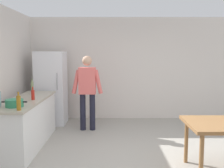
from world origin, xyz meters
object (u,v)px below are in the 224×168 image
at_px(cooking_pot, 16,103).
at_px(bottle_water_clear, 0,99).
at_px(person, 89,88).
at_px(bottle_sauce_red, 34,95).
at_px(refrigerator, 53,88).
at_px(bottle_vinegar_tall, 34,87).
at_px(bottle_oil_amber, 20,103).

relative_size(cooking_pot, bottle_water_clear, 1.33).
bearing_deg(person, cooking_pot, -119.77).
xyz_separation_m(cooking_pot, bottle_water_clear, (-0.26, 0.03, 0.07)).
xyz_separation_m(person, bottle_sauce_red, (-0.90, -1.11, 0.02)).
xyz_separation_m(refrigerator, bottle_vinegar_tall, (-0.19, -0.91, 0.14)).
relative_size(bottle_water_clear, bottle_sauce_red, 1.25).
relative_size(person, bottle_oil_amber, 6.07).
bearing_deg(bottle_sauce_red, bottle_water_clear, -120.55).
height_order(bottle_vinegar_tall, bottle_sauce_red, bottle_vinegar_tall).
relative_size(bottle_oil_amber, bottle_water_clear, 0.93).
bearing_deg(bottle_vinegar_tall, bottle_water_clear, -95.02).
xyz_separation_m(bottle_oil_amber, bottle_water_clear, (-0.42, 0.28, 0.01)).
xyz_separation_m(bottle_vinegar_tall, bottle_sauce_red, (0.24, -0.75, -0.04)).
bearing_deg(cooking_pot, refrigerator, 88.79).
bearing_deg(bottle_oil_amber, bottle_vinegar_tall, 100.35).
relative_size(cooking_pot, bottle_oil_amber, 1.43).
distance_m(cooking_pot, bottle_oil_amber, 0.31).
bearing_deg(bottle_water_clear, bottle_vinegar_tall, 84.98).
relative_size(person, cooking_pot, 4.25).
height_order(refrigerator, bottle_oil_amber, refrigerator).
xyz_separation_m(cooking_pot, bottle_vinegar_tall, (-0.14, 1.39, 0.08)).
bearing_deg(refrigerator, bottle_vinegar_tall, -101.63).
distance_m(refrigerator, bottle_vinegar_tall, 0.94).
bearing_deg(person, bottle_water_clear, -126.22).
bearing_deg(bottle_water_clear, refrigerator, 82.30).
bearing_deg(refrigerator, bottle_water_clear, -97.70).
bearing_deg(bottle_oil_amber, bottle_sauce_red, 93.86).
height_order(refrigerator, person, refrigerator).
height_order(bottle_oil_amber, bottle_water_clear, bottle_water_clear).
height_order(cooking_pot, bottle_sauce_red, bottle_sauce_red).
bearing_deg(refrigerator, bottle_sauce_red, -88.19).
relative_size(refrigerator, cooking_pot, 4.50).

